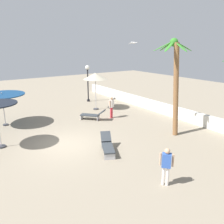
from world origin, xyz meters
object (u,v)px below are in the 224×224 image
lamp_post_0 (88,78)px  lounge_chair_1 (93,115)px  patio_umbrella_1 (95,76)px  palm_tree_1 (175,78)px  seagull_0 (134,43)px  lounge_chair_0 (107,145)px  guest_0 (111,105)px  patio_umbrella_2 (2,95)px  guest_1 (166,163)px

lamp_post_0 → lounge_chair_1: lamp_post_0 is taller
patio_umbrella_1 → palm_tree_1: 7.68m
patio_umbrella_1 → seagull_0: 4.37m
lounge_chair_0 → guest_0: bearing=143.6°
seagull_0 → patio_umbrella_2: bearing=-109.3°
lamp_post_0 → lounge_chair_0: (10.51, -4.65, -1.98)m
guest_1 → seagull_0: seagull_0 is taller
patio_umbrella_1 → lamp_post_0: (-3.00, 0.90, -0.50)m
patio_umbrella_1 → guest_1: 12.02m
lamp_post_0 → guest_1: (14.34, -4.39, -1.40)m
patio_umbrella_2 → lounge_chair_1: 6.41m
patio_umbrella_2 → seagull_0: seagull_0 is taller
patio_umbrella_2 → guest_0: size_ratio=1.80×
guest_0 → patio_umbrella_1: bearing=175.0°
palm_tree_1 → patio_umbrella_1: bearing=-171.8°
lounge_chair_0 → palm_tree_1: bearing=89.3°
lounge_chair_0 → lamp_post_0: bearing=156.1°
lamp_post_0 → lounge_chair_0: lamp_post_0 is taller
seagull_0 → lounge_chair_1: bearing=-102.4°
patio_umbrella_2 → lounge_chair_1: patio_umbrella_2 is taller
patio_umbrella_1 → lamp_post_0: size_ratio=0.90×
patio_umbrella_2 → seagull_0: bearing=70.7°
patio_umbrella_1 → guest_1: patio_umbrella_1 is taller
guest_0 → guest_1: (8.60, -3.25, -0.03)m
palm_tree_1 → lamp_post_0: bearing=-178.9°
lamp_post_0 → lounge_chair_1: bearing=-25.5°
lamp_post_0 → lounge_chair_0: bearing=-23.9°
palm_tree_1 → lounge_chair_0: palm_tree_1 is taller
lamp_post_0 → seagull_0: 6.90m
lounge_chair_1 → guest_0: (0.36, 1.43, 0.61)m
seagull_0 → guest_0: bearing=-101.0°
lounge_chair_0 → lounge_chair_1: (-5.13, 2.08, -0.00)m
patio_umbrella_2 → lounge_chair_0: 8.54m
palm_tree_1 → seagull_0: bearing=174.8°
lounge_chair_0 → lounge_chair_1: 5.54m
palm_tree_1 → guest_1: size_ratio=3.61×
lounge_chair_1 → guest_1: guest_1 is taller
seagull_0 → lamp_post_0: bearing=-174.3°
lounge_chair_0 → guest_0: (-4.77, 3.51, 0.61)m
patio_umbrella_1 → guest_1: (11.35, -3.49, -1.90)m
lamp_post_0 → guest_0: bearing=-11.2°
palm_tree_1 → lamp_post_0: 10.64m
palm_tree_1 → guest_0: size_ratio=3.51×
patio_umbrella_1 → guest_0: size_ratio=1.92×
lamp_post_0 → palm_tree_1: bearing=1.1°
seagull_0 → guest_1: bearing=-31.2°
palm_tree_1 → lounge_chair_0: size_ratio=3.02×
patio_umbrella_2 → lounge_chair_1: bearing=67.0°
patio_umbrella_2 → guest_0: patio_umbrella_2 is taller
lamp_post_0 → patio_umbrella_1: bearing=-16.6°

